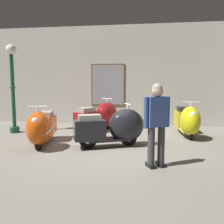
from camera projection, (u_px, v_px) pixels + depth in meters
ground_plane at (99, 148)px, 5.80m from camera, size 60.00×60.00×0.00m
showroom_back_wall at (122, 76)px, 8.97m from camera, size 18.00×0.63×3.61m
scooter_0 at (41, 128)px, 5.91m from camera, size 0.80×1.73×1.02m
scooter_1 at (101, 116)px, 7.86m from camera, size 1.32×1.70×1.04m
scooter_2 at (116, 127)px, 5.87m from camera, size 1.77×1.12×1.05m
scooter_3 at (188, 121)px, 6.92m from camera, size 0.62×1.74×1.04m
lamppost at (12, 82)px, 7.43m from camera, size 0.31×0.31×2.70m
visitor_0 at (157, 119)px, 4.39m from camera, size 0.47×0.35×1.53m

